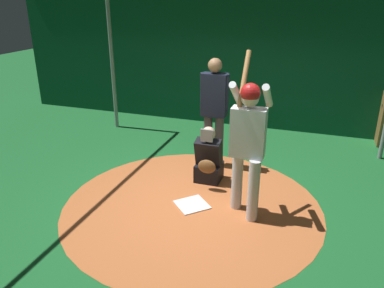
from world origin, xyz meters
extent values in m
plane|color=#195B28|center=(0.00, 0.00, 0.00)|extent=(27.30, 27.30, 0.00)
cylinder|color=#B76033|center=(0.00, 0.00, 0.00)|extent=(3.67, 3.67, 0.01)
cube|color=white|center=(0.00, 0.00, 0.01)|extent=(0.59, 0.59, 0.01)
cylinder|color=#BCBCC0|center=(0.08, 0.88, 0.43)|extent=(0.15, 0.15, 0.86)
cylinder|color=#BCBCC0|center=(-0.16, 0.61, 0.43)|extent=(0.15, 0.15, 0.86)
cube|color=silver|center=(-0.04, 0.74, 1.19)|extent=(0.22, 0.44, 0.65)
cylinder|color=silver|center=(-0.14, 0.94, 1.66)|extent=(0.52, 0.09, 0.40)
cylinder|color=silver|center=(-0.14, 0.54, 1.66)|extent=(0.52, 0.09, 0.40)
sphere|color=beige|center=(-0.04, 0.74, 1.64)|extent=(0.22, 0.22, 0.22)
sphere|color=#A51414|center=(-0.04, 0.74, 1.70)|extent=(0.25, 0.25, 0.25)
cylinder|color=olive|center=(-0.26, 0.61, 1.79)|extent=(0.54, 0.06, 0.73)
cube|color=black|center=(-0.85, 0.00, 0.14)|extent=(0.40, 0.40, 0.29)
cube|color=black|center=(-0.81, 0.00, 0.50)|extent=(0.30, 0.40, 0.47)
sphere|color=beige|center=(-0.79, 0.00, 0.83)|extent=(0.22, 0.22, 0.22)
cube|color=gray|center=(-0.69, 0.00, 0.83)|extent=(0.03, 0.19, 0.19)
ellipsoid|color=brown|center=(-0.53, 0.06, 0.39)|extent=(0.12, 0.28, 0.22)
cylinder|color=#4C4C51|center=(-1.44, 0.00, 0.45)|extent=(0.15, 0.15, 0.91)
cylinder|color=#4C4C51|center=(-1.44, -0.20, 0.45)|extent=(0.15, 0.15, 0.91)
cube|color=#1E2338|center=(-1.44, -0.10, 1.27)|extent=(0.22, 0.42, 0.72)
cylinder|color=#1E2338|center=(-1.44, 0.10, 1.32)|extent=(0.09, 0.09, 0.61)
cylinder|color=#1E2338|center=(-1.44, -0.30, 1.32)|extent=(0.09, 0.09, 0.61)
sphere|color=#9E704C|center=(-1.44, -0.10, 1.76)|extent=(0.23, 0.23, 0.23)
cube|color=#0F472D|center=(-3.79, 0.00, 1.60)|extent=(0.20, 11.30, 3.19)
cylinder|color=gray|center=(-2.70, -2.74, 1.58)|extent=(0.08, 0.08, 3.15)
cube|color=olive|center=(-3.54, 2.76, 0.53)|extent=(0.58, 0.04, 1.05)
cylinder|color=olive|center=(-3.73, 2.82, 0.42)|extent=(0.06, 0.18, 0.84)
cylinder|color=tan|center=(-3.61, 2.82, 0.43)|extent=(0.06, 0.16, 0.86)
cylinder|color=black|center=(-3.49, 2.82, 0.41)|extent=(0.06, 0.18, 0.82)
cylinder|color=tan|center=(-3.37, 2.82, 0.42)|extent=(0.06, 0.15, 0.84)
camera|label=1|loc=(4.42, 1.52, 2.83)|focal=35.14mm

